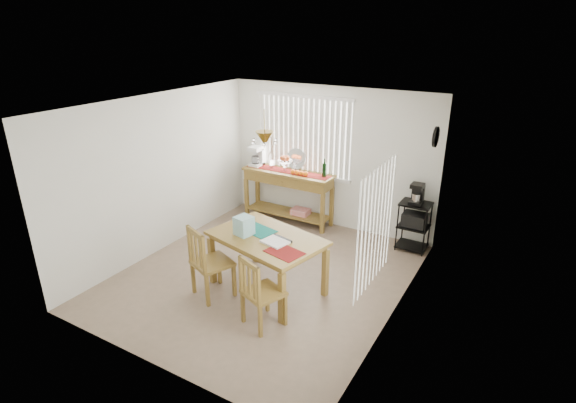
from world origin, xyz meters
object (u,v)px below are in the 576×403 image
Objects in this scene: chair_right at (261,293)px; wire_cart at (414,222)px; chair_left at (209,263)px; sideboard at (289,184)px; cart_items at (417,194)px; dining_table at (267,243)px.

wire_cart is at bearing 70.48° from chair_right.
wire_cart is 3.50m from chair_left.
chair_right is at bearing -65.95° from sideboard.
wire_cart is 2.43× the size of cart_items.
sideboard is at bearing -179.51° from wire_cart.
cart_items reaches higher than chair_right.
wire_cart is at bearing 53.94° from chair_left.
chair_left is at bearing -82.69° from sideboard.
sideboard is at bearing 114.05° from chair_right.
cart_items is 3.54m from chair_left.
chair_left reaches higher than sideboard.
dining_table is at bearing -122.76° from wire_cart.
cart_items reaches higher than dining_table.
cart_items reaches higher than chair_left.
sideboard is 2.84m from chair_left.
chair_right is (-1.08, -3.03, -0.03)m from wire_cart.
sideboard is 1.02× the size of dining_table.
wire_cart is 2.72m from dining_table.
cart_items is at bearing 70.53° from chair_right.
chair_left is (0.36, -2.81, -0.23)m from sideboard.
sideboard is 2.11× the size of wire_cart.
wire_cart is at bearing 0.49° from sideboard.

